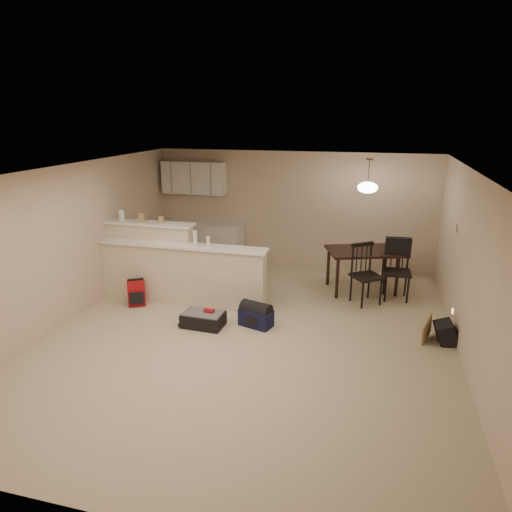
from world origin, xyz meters
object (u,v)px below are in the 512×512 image
(dining_chair_near, at_px, (367,275))
(navy_duffel, at_px, (256,318))
(pendant_lamp, at_px, (368,187))
(suitcase, at_px, (203,320))
(dining_table, at_px, (363,255))
(black_daypack, at_px, (445,333))
(red_backpack, at_px, (136,293))
(dining_chair_far, at_px, (397,271))

(dining_chair_near, bearing_deg, navy_duffel, -176.52)
(pendant_lamp, distance_m, dining_chair_near, 1.58)
(pendant_lamp, height_order, suitcase, pendant_lamp)
(dining_table, bearing_deg, black_daypack, -74.11)
(red_backpack, relative_size, black_daypack, 1.26)
(dining_chair_near, bearing_deg, dining_chair_far, -2.99)
(dining_table, distance_m, pendant_lamp, 1.28)
(suitcase, bearing_deg, red_backpack, 163.54)
(red_backpack, height_order, black_daypack, red_backpack)
(dining_table, xyz_separation_m, black_daypack, (1.30, -1.83, -0.55))
(dining_table, distance_m, navy_duffel, 2.59)
(pendant_lamp, height_order, navy_duffel, pendant_lamp)
(pendant_lamp, height_order, black_daypack, pendant_lamp)
(red_backpack, distance_m, black_daypack, 5.11)
(dining_chair_far, distance_m, navy_duffel, 2.81)
(suitcase, bearing_deg, dining_chair_far, 35.61)
(dining_chair_far, xyz_separation_m, navy_duffel, (-2.18, -1.73, -0.40))
(pendant_lamp, bearing_deg, dining_chair_far, -23.21)
(pendant_lamp, relative_size, black_daypack, 1.76)
(suitcase, xyz_separation_m, navy_duffel, (0.81, 0.22, 0.03))
(dining_table, relative_size, suitcase, 2.33)
(suitcase, bearing_deg, pendant_lamp, 45.68)
(dining_table, height_order, pendant_lamp, pendant_lamp)
(suitcase, xyz_separation_m, red_backpack, (-1.45, 0.50, 0.11))
(dining_table, bearing_deg, dining_chair_far, -42.69)
(dining_table, xyz_separation_m, pendant_lamp, (-0.00, -0.00, 1.28))
(dining_chair_far, bearing_deg, dining_table, 153.51)
(dining_table, bearing_deg, pendant_lamp, -154.48)
(pendant_lamp, distance_m, red_backpack, 4.54)
(dining_chair_near, height_order, dining_chair_far, dining_chair_far)
(pendant_lamp, height_order, dining_chair_near, pendant_lamp)
(suitcase, relative_size, red_backpack, 1.46)
(dining_chair_far, height_order, black_daypack, dining_chair_far)
(dining_table, xyz_separation_m, suitcase, (-2.37, -2.21, -0.60))
(dining_chair_near, height_order, black_daypack, dining_chair_near)
(suitcase, bearing_deg, dining_table, 45.68)
(dining_chair_far, relative_size, black_daypack, 3.08)
(dining_chair_near, relative_size, red_backpack, 2.43)
(navy_duffel, bearing_deg, black_daypack, 20.34)
(dining_chair_near, bearing_deg, red_backpack, 159.32)
(dining_table, xyz_separation_m, dining_chair_near, (0.10, -0.61, -0.17))
(dining_chair_far, xyz_separation_m, suitcase, (-3.00, -1.94, -0.43))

